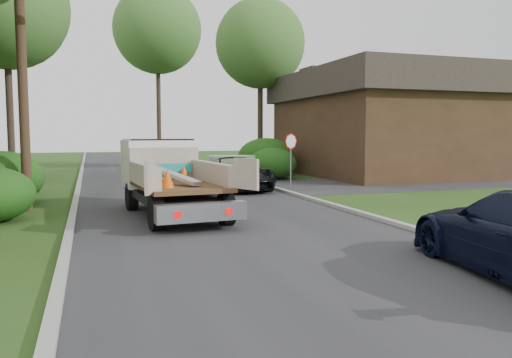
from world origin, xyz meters
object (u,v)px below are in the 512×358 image
object	(u,v)px
tree_center_far	(157,30)
flatbed_truck	(166,173)
black_pickup	(233,173)
utility_pole	(22,45)
tree_left_far	(5,7)
tree_right_far	(260,44)
house_right	(379,122)
stop_sign	(291,148)

from	to	relation	value
tree_center_far	flatbed_truck	distance (m)	28.67
tree_center_far	black_pickup	world-z (taller)	tree_center_far
utility_pole	black_pickup	xyz separation A→B (m)	(7.88, 3.82, -4.45)
tree_left_far	tree_right_far	world-z (taller)	tree_left_far
tree_right_far	tree_center_far	world-z (taller)	tree_center_far
house_right	stop_sign	bearing A→B (deg)	-147.34
stop_sign	tree_right_far	world-z (taller)	tree_right_far
utility_pole	flatbed_truck	size ratio (longest dim) A/B	1.62
utility_pole	house_right	distance (m)	20.66
utility_pole	black_pickup	distance (m)	9.82
tree_center_far	black_pickup	bearing A→B (deg)	-88.92
tree_left_far	flatbed_truck	xyz separation A→B (m)	(6.15, -13.75, -7.74)
stop_sign	house_right	xyz separation A→B (m)	(7.80, 5.00, 1.38)
utility_pole	tree_right_far	size ratio (longest dim) A/B	0.87
tree_left_far	tree_center_far	bearing A→B (deg)	53.84
stop_sign	tree_right_far	xyz separation A→B (m)	(2.30, 11.00, 6.70)
tree_left_far	tree_center_far	distance (m)	16.22
house_right	tree_right_far	xyz separation A→B (m)	(-5.50, 6.00, 5.32)
tree_left_far	flatbed_truck	bearing A→B (deg)	-65.92
tree_center_far	black_pickup	xyz separation A→B (m)	(0.40, -21.20, -10.25)
house_right	tree_center_far	bearing A→B (deg)	124.51
utility_pole	tree_center_far	size ratio (longest dim) A/B	0.68
house_right	black_pickup	distance (m)	12.05
house_right	flatbed_truck	distance (m)	18.04
tree_right_far	black_pickup	xyz separation A→B (m)	(-5.10, -11.20, -7.75)
tree_center_far	flatbed_truck	xyz separation A→B (m)	(-3.35, -26.75, -9.74)
tree_right_far	black_pickup	size ratio (longest dim) A/B	2.20
tree_center_far	black_pickup	distance (m)	23.55
utility_pole	flatbed_truck	bearing A→B (deg)	-22.77
tree_right_far	tree_center_far	distance (m)	11.68
tree_right_far	tree_center_far	size ratio (longest dim) A/B	0.79
black_pickup	house_right	bearing A→B (deg)	22.91
stop_sign	black_pickup	world-z (taller)	stop_sign
stop_sign	tree_left_far	world-z (taller)	tree_left_far
tree_right_far	black_pickup	world-z (taller)	tree_right_far
tree_center_far	flatbed_truck	bearing A→B (deg)	-97.15
utility_pole	stop_sign	bearing A→B (deg)	20.62
house_right	tree_left_far	bearing A→B (deg)	171.67
utility_pole	tree_left_far	size ratio (longest dim) A/B	0.82
stop_sign	tree_center_far	bearing A→B (deg)	98.66
house_right	tree_center_far	distance (m)	20.93
tree_center_far	flatbed_truck	world-z (taller)	tree_center_far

